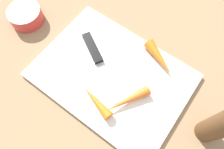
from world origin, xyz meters
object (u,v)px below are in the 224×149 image
Objects in this scene: carrot_shortest at (96,101)px; pepper_grinder at (219,127)px; small_bowl at (26,16)px; carrot_medium at (160,58)px; cutting_board at (112,75)px; carrot_longest at (127,100)px; knife at (94,52)px.

carrot_shortest is 0.25m from pepper_grinder.
pepper_grinder is (-0.53, -0.01, 0.05)m from small_bowl.
carrot_medium and small_bowl have the same top height.
cutting_board is at bearing -67.40° from carrot_shortest.
carrot_longest is (-0.06, -0.04, 0.00)m from carrot_shortest.
cutting_board is 0.12m from carrot_medium.
small_bowl is (0.29, -0.00, 0.01)m from cutting_board.
carrot_medium is at bearing -125.88° from cutting_board.
carrot_medium is at bearing -94.98° from carrot_shortest.
knife is at bearing -16.77° from cutting_board.
pepper_grinder is at bearing 28.00° from knife.
small_bowl reaches higher than cutting_board.
carrot_shortest is at bearing 21.38° from pepper_grinder.
knife is 0.13m from carrot_shortest.
cutting_board is 2.65× the size of pepper_grinder.
small_bowl is (0.30, -0.08, -0.00)m from carrot_shortest.
carrot_shortest is 0.85× the size of carrot_longest.
pepper_grinder reaches higher than knife.
small_bowl reaches higher than carrot_longest.
carrot_shortest is at bearing 165.60° from small_bowl.
carrot_longest is 1.23× the size of small_bowl.
small_bowl reaches higher than knife.
pepper_grinder reaches higher than cutting_board.
carrot_shortest reaches higher than cutting_board.
cutting_board is at bearing 3.01° from pepper_grinder.
carrot_shortest is 0.19m from carrot_medium.
carrot_shortest is at bearing -25.30° from carrot_longest.
carrot_medium is 0.20m from pepper_grinder.
knife is 1.69× the size of carrot_longest.
small_bowl is (0.22, 0.02, 0.00)m from knife.
cutting_board is 3.60× the size of carrot_medium.
carrot_longest is at bearing 15.16° from pepper_grinder.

